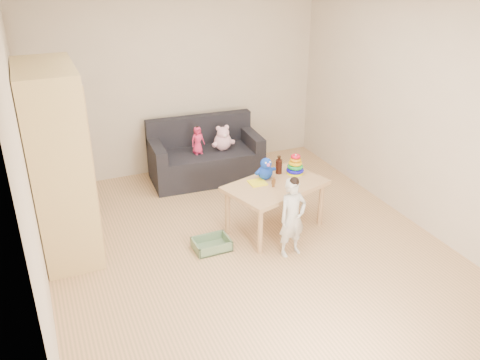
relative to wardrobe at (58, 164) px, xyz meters
name	(u,v)px	position (x,y,z in m)	size (l,w,h in m)	color
room	(245,131)	(1.72, -0.67, 0.33)	(4.50, 4.50, 4.50)	tan
wardrobe	(58,164)	(0.00, 0.00, 0.00)	(0.54, 1.08, 1.95)	#E1CB7B
sofa	(206,165)	(1.90, 1.07, -0.77)	(1.46, 0.73, 0.41)	black
play_table	(275,206)	(2.16, -0.49, -0.69)	(1.06, 0.67, 0.56)	tan
storage_bin	(212,244)	(1.36, -0.61, -0.92)	(0.38, 0.29, 0.11)	#648560
toddler	(292,219)	(2.10, -1.01, -0.56)	(0.31, 0.20, 0.83)	beige
pink_bear	(223,140)	(2.13, 1.01, -0.42)	(0.25, 0.22, 0.29)	#FFBBD3
doll	(198,141)	(1.78, 1.01, -0.38)	(0.19, 0.13, 0.37)	#E92B5F
ring_stacker	(295,166)	(2.49, -0.33, -0.32)	(0.20, 0.20, 0.23)	#EFFF0D
brown_bottle	(279,166)	(2.32, -0.25, -0.32)	(0.07, 0.07, 0.21)	black
blue_plush	(265,168)	(2.12, -0.33, -0.28)	(0.21, 0.17, 0.26)	blue
wooden_figure	(273,182)	(2.11, -0.55, -0.36)	(0.05, 0.04, 0.12)	brown
yellow_book	(257,183)	(1.99, -0.40, -0.41)	(0.18, 0.18, 0.01)	yellow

